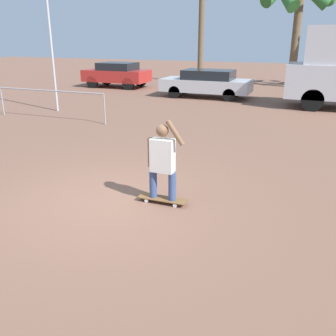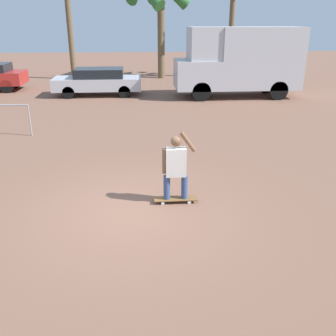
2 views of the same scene
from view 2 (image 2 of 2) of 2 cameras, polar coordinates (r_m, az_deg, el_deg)
ground_plane at (r=7.77m, az=-5.95°, el=-6.53°), size 80.00×80.00×0.00m
skateboard at (r=8.06m, az=1.16°, el=-4.72°), size 0.93×0.26×0.09m
person_skateboarder at (r=7.73m, az=1.20°, el=0.56°), size 0.70×0.22×1.49m
camper_van at (r=19.44m, az=10.99°, el=15.88°), size 6.08×2.17×3.33m
parked_car_silver at (r=19.95m, az=-10.61°, el=12.90°), size 4.42×1.80×1.35m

